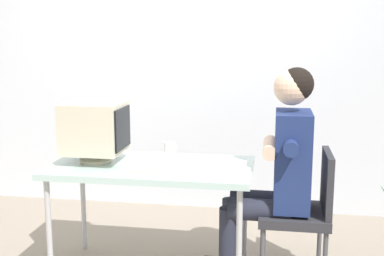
{
  "coord_description": "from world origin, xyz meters",
  "views": [
    {
      "loc": [
        0.77,
        -3.04,
        1.56
      ],
      "look_at": [
        0.27,
        0.0,
        1.0
      ],
      "focal_mm": 46.34,
      "sensor_mm": 36.0,
      "label": 1
    }
  ],
  "objects_px": {
    "desk": "(152,173)",
    "crt_monitor": "(95,128)",
    "keyboard": "(151,162)",
    "desk_mug": "(170,149)",
    "office_chair": "(304,207)",
    "person_seated": "(277,165)"
  },
  "relations": [
    {
      "from": "desk",
      "to": "crt_monitor",
      "type": "height_order",
      "value": "crt_monitor"
    },
    {
      "from": "keyboard",
      "to": "person_seated",
      "type": "distance_m",
      "value": 0.82
    },
    {
      "from": "office_chair",
      "to": "desk_mug",
      "type": "xyz_separation_m",
      "value": [
        -0.91,
        0.2,
        0.3
      ]
    },
    {
      "from": "keyboard",
      "to": "desk_mug",
      "type": "bearing_deg",
      "value": 70.62
    },
    {
      "from": "keyboard",
      "to": "person_seated",
      "type": "xyz_separation_m",
      "value": [
        0.82,
        0.03,
        0.0
      ]
    },
    {
      "from": "desk",
      "to": "person_seated",
      "type": "relative_size",
      "value": 0.95
    },
    {
      "from": "desk",
      "to": "desk_mug",
      "type": "xyz_separation_m",
      "value": [
        0.07,
        0.24,
        0.1
      ]
    },
    {
      "from": "desk",
      "to": "crt_monitor",
      "type": "relative_size",
      "value": 3.3
    },
    {
      "from": "office_chair",
      "to": "keyboard",
      "type": "bearing_deg",
      "value": -178.27
    },
    {
      "from": "desk",
      "to": "office_chair",
      "type": "relative_size",
      "value": 1.52
    },
    {
      "from": "crt_monitor",
      "to": "keyboard",
      "type": "distance_m",
      "value": 0.43
    },
    {
      "from": "keyboard",
      "to": "crt_monitor",
      "type": "bearing_deg",
      "value": -179.26
    },
    {
      "from": "crt_monitor",
      "to": "person_seated",
      "type": "bearing_deg",
      "value": 1.68
    },
    {
      "from": "crt_monitor",
      "to": "office_chair",
      "type": "bearing_deg",
      "value": 1.46
    },
    {
      "from": "crt_monitor",
      "to": "desk_mug",
      "type": "height_order",
      "value": "crt_monitor"
    },
    {
      "from": "person_seated",
      "to": "desk_mug",
      "type": "relative_size",
      "value": 13.81
    },
    {
      "from": "person_seated",
      "to": "desk",
      "type": "bearing_deg",
      "value": -176.88
    },
    {
      "from": "desk",
      "to": "person_seated",
      "type": "height_order",
      "value": "person_seated"
    },
    {
      "from": "crt_monitor",
      "to": "desk_mug",
      "type": "distance_m",
      "value": 0.54
    },
    {
      "from": "desk",
      "to": "desk_mug",
      "type": "bearing_deg",
      "value": 73.47
    },
    {
      "from": "office_chair",
      "to": "crt_monitor",
      "type": "bearing_deg",
      "value": -178.54
    },
    {
      "from": "person_seated",
      "to": "keyboard",
      "type": "bearing_deg",
      "value": -177.89
    }
  ]
}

